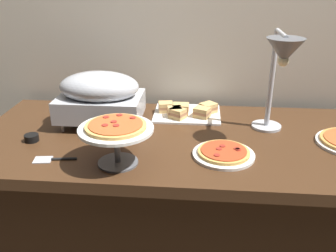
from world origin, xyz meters
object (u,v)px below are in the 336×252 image
(pizza_plate_raised_stand, at_px, (116,132))
(serving_spatula, at_px, (53,159))
(chafing_dish, at_px, (100,96))
(sauce_cup_near, at_px, (32,138))
(pizza_plate_front, at_px, (224,153))
(sandwich_platter, at_px, (186,112))
(heat_lamp, at_px, (281,61))

(pizza_plate_raised_stand, distance_m, serving_spatula, 0.30)
(chafing_dish, relative_size, sauce_cup_near, 6.32)
(pizza_plate_front, distance_m, serving_spatula, 0.69)
(pizza_plate_raised_stand, relative_size, sandwich_platter, 0.84)
(pizza_plate_raised_stand, distance_m, sauce_cup_near, 0.47)
(pizza_plate_front, bearing_deg, sandwich_platter, 112.04)
(chafing_dish, height_order, serving_spatula, chafing_dish)
(heat_lamp, xyz_separation_m, pizza_plate_raised_stand, (-0.63, -0.26, -0.22))
(sauce_cup_near, xyz_separation_m, serving_spatula, (0.16, -0.16, -0.01))
(sauce_cup_near, height_order, serving_spatula, sauce_cup_near)
(chafing_dish, bearing_deg, heat_lamp, -8.82)
(pizza_plate_raised_stand, bearing_deg, pizza_plate_front, 13.10)
(heat_lamp, distance_m, pizza_plate_front, 0.44)
(heat_lamp, xyz_separation_m, sauce_cup_near, (-1.06, -0.09, -0.34))
(pizza_plate_raised_stand, height_order, sandwich_platter, pizza_plate_raised_stand)
(heat_lamp, height_order, serving_spatula, heat_lamp)
(chafing_dish, bearing_deg, sauce_cup_near, -140.10)
(sandwich_platter, xyz_separation_m, serving_spatula, (-0.51, -0.52, -0.02))
(chafing_dish, bearing_deg, sandwich_platter, 19.19)
(pizza_plate_front, bearing_deg, sauce_cup_near, 175.47)
(chafing_dish, distance_m, sandwich_platter, 0.45)
(pizza_plate_raised_stand, distance_m, sandwich_platter, 0.59)
(pizza_plate_raised_stand, bearing_deg, heat_lamp, 22.08)
(serving_spatula, bearing_deg, pizza_plate_front, 7.96)
(pizza_plate_front, height_order, sandwich_platter, sandwich_platter)
(heat_lamp, relative_size, pizza_plate_front, 1.85)
(chafing_dish, height_order, pizza_plate_front, chafing_dish)
(pizza_plate_front, xyz_separation_m, pizza_plate_raised_stand, (-0.42, -0.10, 0.12))
(sauce_cup_near, bearing_deg, heat_lamp, 5.09)
(chafing_dish, distance_m, sauce_cup_near, 0.36)
(sandwich_platter, bearing_deg, serving_spatula, -134.29)
(sandwich_platter, bearing_deg, sauce_cup_near, -151.68)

